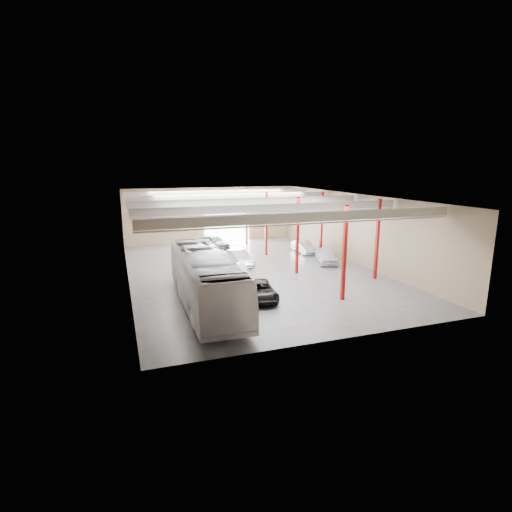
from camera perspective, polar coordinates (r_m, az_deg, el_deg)
depot_shell at (r=37.16m, az=-0.80°, el=5.46°), size 22.12×32.12×7.06m
coach_bus at (r=28.18m, az=-7.20°, el=-3.31°), size 3.63×14.09×3.90m
black_sedan at (r=29.66m, az=0.45°, el=-4.95°), size 2.93×5.16×1.36m
car_row_a at (r=34.37m, az=-2.48°, el=-2.30°), size 2.44×4.77×1.55m
car_row_b at (r=39.66m, az=-2.45°, el=-0.30°), size 2.04×4.64×1.48m
car_row_c at (r=48.60m, az=-5.90°, el=2.01°), size 3.36×5.06×1.36m
car_right_near at (r=45.76m, az=6.84°, el=1.34°), size 1.56×4.29×1.41m
car_right_far at (r=41.25m, az=10.00°, el=0.06°), size 3.12×4.82×1.52m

